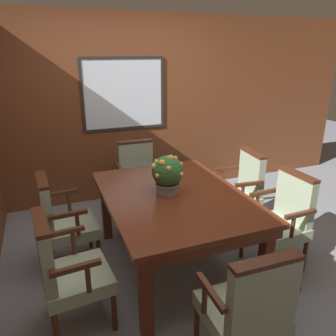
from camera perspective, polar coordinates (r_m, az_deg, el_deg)
The scene contains 10 objects.
ground_plane at distance 3.32m, azimuth 1.60°, elevation -16.99°, with size 14.00×14.00×0.00m, color gray.
wall_back at distance 4.49m, azimuth -7.63°, elevation 9.95°, with size 7.20×0.08×2.45m.
dining_table at distance 3.03m, azimuth 1.04°, elevation -6.14°, with size 1.22×1.65×0.76m.
chair_left_far at distance 3.25m, azimuth -18.04°, elevation -8.49°, with size 0.50×0.54×0.93m.
chair_left_near at distance 2.58m, azimuth -17.41°, elevation -16.42°, with size 0.52×0.55×0.93m.
chair_head_near at distance 2.24m, azimuth 13.79°, elevation -22.51°, with size 0.53×0.49×0.93m.
chair_head_far at distance 4.11m, azimuth -5.20°, elevation -1.44°, with size 0.53×0.49×0.93m.
chair_right_near at distance 3.31m, azimuth 19.30°, elevation -8.08°, with size 0.49×0.54×0.93m.
chair_right_far at distance 3.83m, azimuth 12.50°, elevation -3.50°, with size 0.52×0.55×0.93m.
potted_plant at distance 2.95m, azimuth -0.12°, elevation -0.96°, with size 0.29×0.29×0.37m.
Camera 1 is at (-1.04, -2.44, 1.99)m, focal length 35.00 mm.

